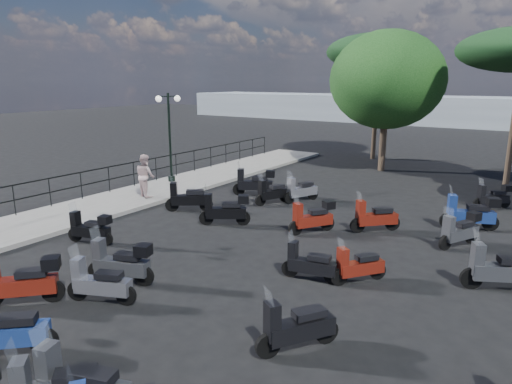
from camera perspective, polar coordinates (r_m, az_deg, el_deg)
The scene contains 27 objects.
ground at distance 12.73m, azimuth -7.47°, elevation -8.44°, with size 120.00×120.00×0.00m, color black.
sidewalk at distance 19.15m, azimuth -16.42°, elevation -1.01°, with size 3.00×30.00×0.15m, color slate.
railing at distance 19.85m, azimuth -19.46°, elevation 1.71°, with size 0.04×26.04×1.10m.
lamp_post_2 at distance 21.53m, azimuth -10.75°, elevation 7.41°, with size 0.61×1.14×4.07m.
pedestrian_far at distance 19.03m, azimuth -13.67°, elevation 2.00°, with size 0.85×0.66×1.74m, color #C7A7A7.
scooter_2 at distance 11.32m, azimuth -27.17°, elevation -9.99°, with size 1.35×1.37×1.39m.
scooter_3 at distance 14.56m, azimuth -20.02°, elevation -4.37°, with size 1.51×0.65×1.23m.
scooter_4 at distance 17.21m, azimuth -8.53°, elevation -0.82°, with size 1.49×1.15×1.41m.
scooter_5 at distance 18.02m, azimuth 2.00°, elevation -0.13°, with size 0.85×1.53×1.30m.
scooter_6 at distance 9.50m, azimuth -29.06°, elevation -15.13°, with size 1.35×1.24×1.37m.
scooter_8 at distance 11.56m, azimuth -16.55°, elevation -8.52°, with size 1.66×0.83×1.37m.
scooter_9 at distance 15.43m, azimuth -3.86°, elevation -2.28°, with size 1.54×1.10×1.39m.
scooter_10 at distance 19.29m, azimuth -0.15°, elevation 1.13°, with size 1.69×1.06×1.47m.
scooter_13 at distance 10.78m, azimuth -19.01°, elevation -10.79°, with size 1.54×0.81×1.29m.
scooter_14 at distance 11.36m, azimuth 6.72°, elevation -8.97°, with size 1.51×0.52×1.20m.
scooter_15 at distance 14.74m, azimuth 7.07°, elevation -3.23°, with size 1.06×1.47×1.33m.
scooter_16 at distance 18.43m, azimuth 5.60°, elevation 0.17°, with size 0.88×1.56×1.33m.
scooter_19 at distance 8.60m, azimuth 5.03°, elevation -16.54°, with size 1.03×1.45×1.33m.
scooter_20 at distance 11.44m, azimuth 12.62°, elevation -9.08°, with size 1.00×1.24×1.19m.
scooter_21 at distance 14.72m, azimuth 24.13°, elevation -4.46°, with size 0.93×1.48×1.29m.
scooter_22 at distance 15.23m, azimuth 14.57°, elevation -3.12°, with size 1.29×1.26×1.36m.
scooter_26 at distance 12.18m, azimuth 28.45°, elevation -8.39°, with size 1.67×1.03×1.44m.
scooter_27 at distance 16.49m, azimuth 25.23°, elevation -2.44°, with size 1.74×0.95×1.46m.
scooter_28 at distance 19.62m, azimuth 27.49°, elevation -0.56°, with size 1.24×1.07×1.19m.
broadleaf_tree at distance 25.32m, azimuth 16.06°, elevation 13.29°, with size 5.96×5.96×7.32m.
pine_2 at distance 29.12m, azimuth 15.15°, elevation 16.54°, with size 6.25×6.25×7.51m.
distant_hills at distance 54.51m, azimuth 25.44°, elevation 9.08°, with size 70.00×8.00×3.00m, color gray.
Camera 1 is at (7.79, -8.84, 4.81)m, focal length 32.00 mm.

